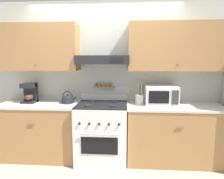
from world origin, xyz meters
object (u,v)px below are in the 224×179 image
(tea_kettle, at_px, (68,99))
(microwave, at_px, (161,95))
(coffee_maker, at_px, (30,93))
(utensil_crock, at_px, (140,99))
(stove_range, at_px, (102,132))

(tea_kettle, relative_size, microwave, 0.49)
(coffee_maker, height_order, utensil_crock, coffee_maker)
(microwave, relative_size, utensil_crock, 1.62)
(stove_range, xyz_separation_m, coffee_maker, (-1.21, 0.12, 0.59))
(tea_kettle, xyz_separation_m, utensil_crock, (1.16, 0.00, 0.01))
(tea_kettle, height_order, utensil_crock, utensil_crock)
(microwave, distance_m, utensil_crock, 0.34)
(stove_range, xyz_separation_m, utensil_crock, (0.59, 0.10, 0.52))
(utensil_crock, bearing_deg, coffee_maker, 179.21)
(coffee_maker, relative_size, microwave, 0.64)
(coffee_maker, xyz_separation_m, utensil_crock, (1.80, -0.02, -0.08))
(stove_range, relative_size, utensil_crock, 3.30)
(stove_range, height_order, coffee_maker, coffee_maker)
(stove_range, xyz_separation_m, microwave, (0.92, 0.11, 0.58))
(microwave, bearing_deg, tea_kettle, -179.31)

